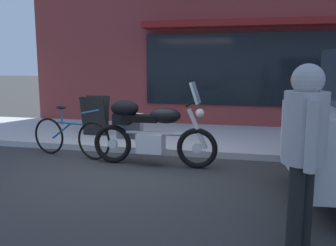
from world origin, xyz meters
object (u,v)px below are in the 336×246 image
(parked_bicycle, at_px, (70,137))
(sandwich_board_sign, at_px, (95,116))
(touring_motorcycle, at_px, (147,129))
(pedestrian_walking, at_px, (304,137))

(parked_bicycle, relative_size, sandwich_board_sign, 1.97)
(touring_motorcycle, xyz_separation_m, parked_bicycle, (-1.51, 0.20, -0.24))
(touring_motorcycle, bearing_deg, pedestrian_walking, -48.48)
(touring_motorcycle, height_order, pedestrian_walking, pedestrian_walking)
(pedestrian_walking, relative_size, sandwich_board_sign, 1.97)
(touring_motorcycle, relative_size, pedestrian_walking, 1.26)
(pedestrian_walking, xyz_separation_m, sandwich_board_sign, (-3.83, 4.10, -0.51))
(parked_bicycle, bearing_deg, sandwich_board_sign, 96.14)
(sandwich_board_sign, bearing_deg, parked_bicycle, -83.86)
(sandwich_board_sign, bearing_deg, touring_motorcycle, -44.77)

